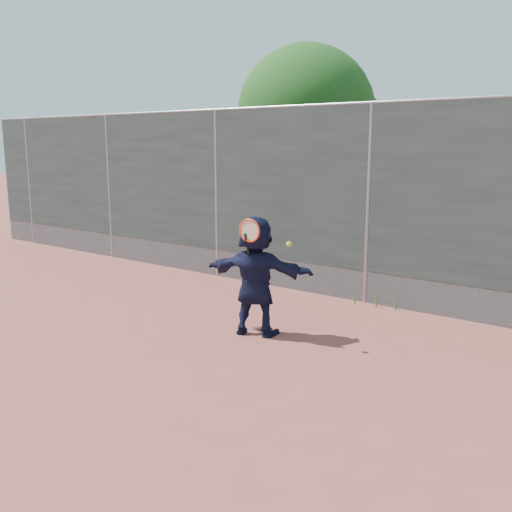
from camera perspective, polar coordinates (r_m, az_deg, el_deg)
The scene contains 6 objects.
ground at distance 6.24m, azimuth -3.90°, elevation -11.64°, with size 80.00×80.00×0.00m, color #9E4C42.
player at distance 7.23m, azimuth 0.00°, elevation -1.99°, with size 1.42×0.45×1.54m, color black.
fence at distance 8.74m, azimuth 11.18°, elevation 5.50°, with size 20.00×0.06×3.03m.
swing_action at distance 6.91m, azimuth -0.28°, elevation 2.29°, with size 0.71×0.16×0.51m.
tree_left at distance 12.75m, azimuth 5.74°, elevation 13.49°, with size 3.15×3.00×4.53m.
weed_clump at distance 8.77m, azimuth 12.22°, elevation -4.16°, with size 0.68×0.07×0.30m.
Camera 1 is at (3.77, -4.34, 2.42)m, focal length 40.00 mm.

